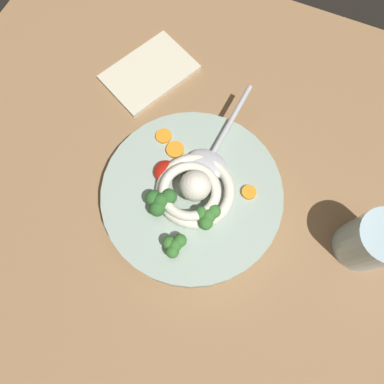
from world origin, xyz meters
TOP-DOWN VIEW (x-y plane):
  - table_slab at (0.00, 0.00)cm, footprint 93.44×93.44cm
  - soup_bowl at (-1.29, 2.34)cm, footprint 26.61×26.61cm
  - noodle_pile at (-1.27, 2.63)cm, footprint 12.50×12.26cm
  - soup_spoon at (-7.32, 2.81)cm, footprint 17.41×6.32cm
  - chili_sauce_dollop at (-2.43, -2.51)cm, footprint 3.41×3.07cm
  - broccoli_floret_front at (1.60, 5.90)cm, footprint 3.91×3.36cm
  - broccoli_floret_far at (6.99, 3.38)cm, footprint 3.55×3.05cm
  - broccoli_floret_center at (2.32, -0.94)cm, footprint 4.41×3.79cm
  - carrot_slice_near_spoon at (-4.43, 9.92)cm, footprint 2.12×2.12cm
  - carrot_slice_beside_noodles at (-4.85, -0.14)cm, footprint 2.60×2.60cm
  - carrot_slice_extra_a at (-6.35, -2.63)cm, footprint 2.69×2.69cm
  - carrot_slice_beside_chili at (-7.75, -5.19)cm, footprint 2.43×2.43cm
  - drinking_glass at (-4.67, 28.05)cm, footprint 7.51×7.51cm
  - folded_napkin at (-20.16, -14.18)cm, footprint 18.42×16.15cm

SIDE VIEW (x-z plane):
  - table_slab at x=0.00cm, z-range 0.00..2.72cm
  - folded_napkin at x=-20.16cm, z-range 2.72..3.52cm
  - soup_bowl at x=-1.29cm, z-range 2.80..7.39cm
  - drinking_glass at x=-4.67cm, z-range 2.72..11.84cm
  - carrot_slice_beside_chili at x=-7.75cm, z-range 7.31..7.72cm
  - carrot_slice_beside_noodles at x=-4.85cm, z-range 7.31..7.73cm
  - carrot_slice_extra_a at x=-6.35cm, z-range 7.31..7.87cm
  - carrot_slice_near_spoon at x=-4.43cm, z-range 7.31..7.93cm
  - chili_sauce_dollop at x=-2.43cm, z-range 7.31..8.84cm
  - soup_spoon at x=-7.32cm, z-range 7.31..8.91cm
  - noodle_pile at x=-1.27cm, z-range 6.36..11.39cm
  - broccoli_floret_far at x=6.99cm, z-range 7.67..10.47cm
  - broccoli_floret_front at x=1.60cm, z-range 7.70..10.79cm
  - broccoli_floret_center at x=2.32cm, z-range 7.75..11.24cm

